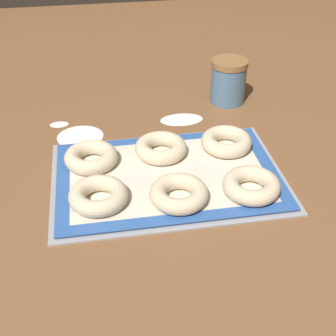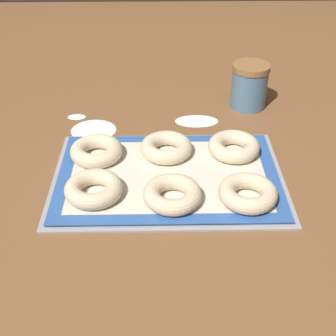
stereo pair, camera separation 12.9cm
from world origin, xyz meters
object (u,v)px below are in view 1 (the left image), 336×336
Objects in this scene: baking_tray at (168,177)px; bagel_back_center at (161,148)px; bagel_front_left at (98,196)px; bagel_back_right at (226,142)px; bagel_front_center at (179,193)px; bagel_back_left at (91,157)px; flour_canister at (228,81)px; bagel_front_right at (251,185)px.

bagel_back_center reaches higher than baking_tray.
bagel_front_left is 1.00× the size of bagel_back_right.
bagel_front_center is at bearing -85.84° from baking_tray.
bagel_back_right is (0.16, 0.00, 0.00)m from bagel_back_center.
bagel_back_left is 0.49m from flour_canister.
baking_tray is 4.21× the size of bagel_front_right.
bagel_front_left is 0.32m from bagel_front_right.
bagel_back_right is at bearing 49.81° from bagel_front_center.
bagel_front_center is at bearing -86.80° from bagel_back_center.
baking_tray is at bearing -23.30° from bagel_back_left.
bagel_back_right reaches higher than baking_tray.
bagel_back_right is at bearing 28.37° from baking_tray.
bagel_back_center is (-0.01, 0.18, 0.00)m from bagel_front_center.
baking_tray is at bearing 150.47° from bagel_front_right.
flour_canister reaches higher than bagel_back_left.
baking_tray is 0.19m from bagel_front_right.
flour_canister reaches higher than bagel_back_right.
flour_canister reaches higher than bagel_back_center.
bagel_front_left is at bearing -134.64° from bagel_back_center.
bagel_front_center is 1.00× the size of bagel_front_right.
baking_tray is 0.42m from flour_canister.
bagel_front_left is 1.00× the size of bagel_back_left.
bagel_front_right is 1.00× the size of bagel_back_right.
bagel_front_center is at bearing -43.55° from bagel_back_left.
bagel_front_right and bagel_back_center have the same top height.
bagel_back_right is (0.33, 0.01, 0.00)m from bagel_back_left.
bagel_front_left reaches higher than baking_tray.
bagel_front_left is 1.00× the size of bagel_front_center.
bagel_front_right reaches higher than baking_tray.
bagel_front_left is at bearing -153.44° from bagel_back_right.
bagel_back_right is (0.16, 0.09, 0.03)m from baking_tray.
bagel_back_left is (-0.33, 0.17, 0.00)m from bagel_front_right.
baking_tray is 0.10m from bagel_front_center.
bagel_front_left and bagel_back_center have the same top height.
bagel_front_right is at bearing -3.55° from bagel_front_left.
flour_canister reaches higher than baking_tray.
bagel_front_left is (-0.16, -0.07, 0.03)m from baking_tray.
bagel_back_center is 1.00× the size of bagel_back_right.
bagel_back_center is (0.17, 0.01, 0.00)m from bagel_back_left.
bagel_front_center reaches higher than baking_tray.
flour_canister is (0.24, 0.26, 0.03)m from bagel_back_center.
bagel_back_left is at bearing 156.70° from baking_tray.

